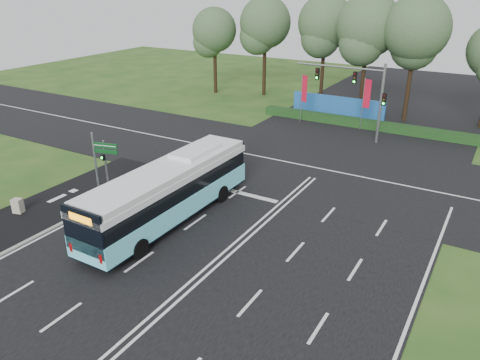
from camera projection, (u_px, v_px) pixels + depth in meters
The scene contains 15 objects.
ground at pixel (242, 237), 26.72m from camera, with size 120.00×120.00×0.00m, color #224B19.
road_main at pixel (242, 236), 26.71m from camera, with size 20.00×120.00×0.04m, color black.
road_cross at pixel (320, 169), 36.21m from camera, with size 120.00×14.00×0.05m, color black.
bike_path at pixel (52, 207), 30.14m from camera, with size 5.00×18.00×0.06m, color black.
kerb_strip at pixel (78, 215), 29.01m from camera, with size 0.25×18.00×0.12m, color gray.
city_bus at pixel (169, 192), 27.83m from camera, with size 2.96×13.19×3.78m.
pedestrian_signal at pixel (105, 164), 31.92m from camera, with size 0.32×0.42×3.58m.
street_sign at pixel (100, 158), 30.37m from camera, with size 1.73×0.53×4.55m.
utility_cabinet at pixel (18, 206), 29.22m from camera, with size 0.58×0.49×0.97m, color #BEB099.
banner_flag_left at pixel (304, 92), 46.65m from camera, with size 0.69×0.31×4.95m.
banner_flag_mid at pixel (366, 97), 44.23m from camera, with size 0.74×0.20×5.05m.
traffic_light_gantry at pixel (362, 89), 41.01m from camera, with size 8.41×0.28×7.00m.
hedge at pixel (367, 124), 45.96m from camera, with size 22.00×1.20×0.80m, color #123312.
blue_hoarding at pixel (338, 107), 49.52m from camera, with size 10.00×0.30×2.20m, color #1F5BA9.
eucalyptus_row at pixel (379, 32), 48.47m from camera, with size 47.11×10.32×12.45m.
Camera 1 is at (11.65, -20.12, 13.56)m, focal length 35.00 mm.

